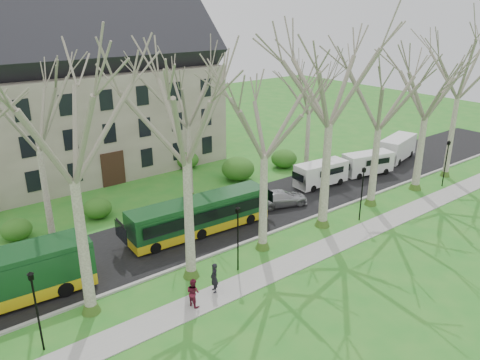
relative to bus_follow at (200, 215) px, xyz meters
The scene contains 16 objects.
ground 7.12m from the bus_follow, 44.15° to the right, with size 120.00×120.00×0.00m, color #247922.
sidewalk 9.01m from the bus_follow, 55.77° to the right, with size 70.00×2.00×0.06m, color gray.
road 5.23m from the bus_follow, ahead, with size 80.00×8.00×0.06m, color black.
curb 6.18m from the bus_follow, 33.86° to the right, with size 80.00×0.25×0.14m, color #A5A39E.
building 20.29m from the bus_follow, 92.97° to the left, with size 26.50×12.20×16.00m.
tree_row_verge 8.78m from the bus_follow, 42.32° to the right, with size 49.00×7.00×14.00m.
tree_row_far 8.50m from the bus_follow, 59.12° to the left, with size 33.00×7.00×12.00m.
lamp_row 7.79m from the bus_follow, 49.49° to the right, with size 36.22×0.22×4.30m.
hedges 9.16m from the bus_follow, 87.87° to the left, with size 30.60×8.60×2.00m.
bus_follow is the anchor object (origin of this frame).
sedan 8.05m from the bus_follow, ahead, with size 1.85×4.55×1.32m, color #ABABAF.
van_a 14.06m from the bus_follow, ahead, with size 5.12×1.86×2.23m, color silver, non-canonical shape.
van_b 19.94m from the bus_follow, ahead, with size 5.04×1.83×2.20m, color silver, non-canonical shape.
van_c 26.36m from the bus_follow, ahead, with size 5.69×2.07×2.48m, color silver, non-canonical shape.
pedestrian_a 7.84m from the bus_follow, 117.24° to the right, with size 0.67×0.44×1.83m, color black.
pedestrian_b 9.08m from the bus_follow, 125.65° to the right, with size 0.82×0.64×1.68m, color maroon.
Camera 1 is at (-21.74, -21.51, 15.84)m, focal length 35.00 mm.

